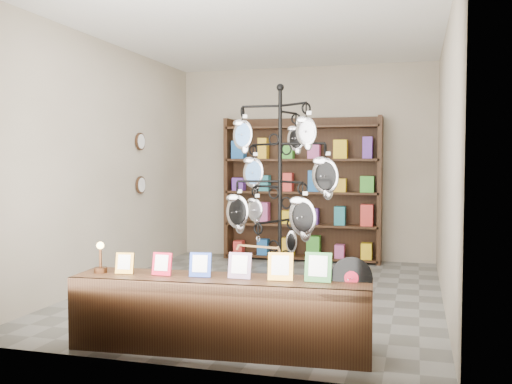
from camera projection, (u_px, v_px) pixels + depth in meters
ground at (263, 292)px, 6.63m from camera, size 5.00×5.00×0.00m
room_envelope at (263, 133)px, 6.54m from camera, size 5.00×5.00×5.00m
display_tree at (280, 182)px, 5.63m from camera, size 1.22×1.19×2.28m
front_shelf at (220, 314)px, 4.58m from camera, size 2.43×0.66×0.85m
back_shelving at (302, 194)px, 8.78m from camera, size 2.42×0.36×2.20m
wall_clocks at (140, 163)px, 7.86m from camera, size 0.03×0.24×0.84m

